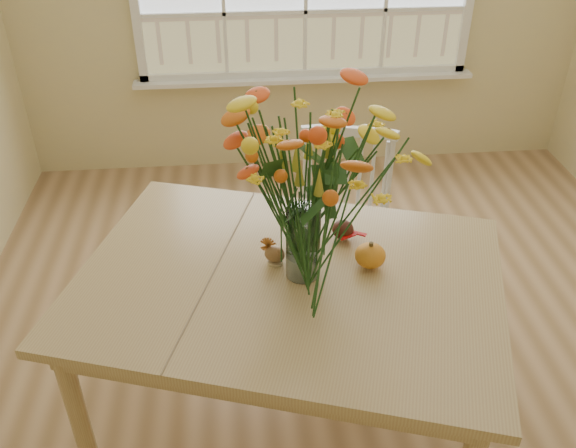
{
  "coord_description": "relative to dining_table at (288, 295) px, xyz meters",
  "views": [
    {
      "loc": [
        -0.51,
        -1.98,
        2.25
      ],
      "look_at": [
        -0.35,
        -0.2,
        1.05
      ],
      "focal_mm": 38.0,
      "sensor_mm": 36.0,
      "label": 1
    }
  ],
  "objects": [
    {
      "name": "pumpkin",
      "position": [
        0.31,
        0.03,
        0.14
      ],
      "size": [
        0.12,
        0.12,
        0.09
      ],
      "primitive_type": "ellipsoid",
      "color": "#C46D17",
      "rests_on": "dining_table"
    },
    {
      "name": "turkey_figurine",
      "position": [
        -0.04,
        0.09,
        0.13
      ],
      "size": [
        0.09,
        0.08,
        0.1
      ],
      "rotation": [
        0.0,
        0.0,
        -0.34
      ],
      "color": "#CCB78C",
      "rests_on": "dining_table"
    },
    {
      "name": "flower_vase",
      "position": [
        0.05,
        0.01,
        0.51
      ],
      "size": [
        0.59,
        0.59,
        0.7
      ],
      "color": "white",
      "rests_on": "dining_table"
    },
    {
      "name": "dining_table",
      "position": [
        0.0,
        0.0,
        0.0
      ],
      "size": [
        1.82,
        1.53,
        0.83
      ],
      "rotation": [
        0.0,
        0.0,
        -0.31
      ],
      "color": "tan",
      "rests_on": "floor"
    },
    {
      "name": "floor",
      "position": [
        0.35,
        0.22,
        -0.74
      ],
      "size": [
        4.0,
        4.5,
        0.01
      ],
      "primitive_type": "cube",
      "color": "#957048",
      "rests_on": "ground"
    },
    {
      "name": "dark_gourd",
      "position": [
        0.24,
        0.22,
        0.13
      ],
      "size": [
        0.13,
        0.09,
        0.08
      ],
      "color": "#38160F",
      "rests_on": "dining_table"
    },
    {
      "name": "windsor_chair",
      "position": [
        0.36,
        0.78,
        -0.18
      ],
      "size": [
        0.54,
        0.53,
        0.99
      ],
      "rotation": [
        0.0,
        0.0,
        -0.22
      ],
      "color": "white",
      "rests_on": "floor"
    }
  ]
}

